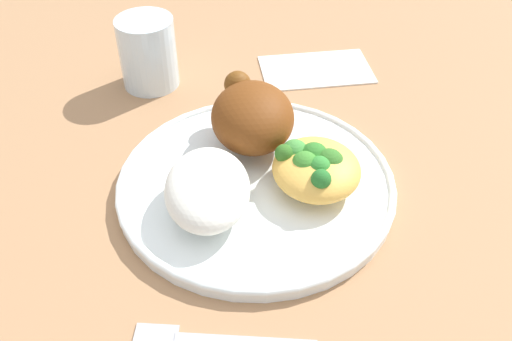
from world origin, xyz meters
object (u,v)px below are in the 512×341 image
Objects in this scene: plate at (256,184)px; water_glass at (148,53)px; roasted_chicken at (251,116)px; fork at (213,339)px; napkin at (316,69)px; mac_cheese_with_broccoli at (315,166)px; rice_pile at (207,189)px.

plate is 3.19× the size of water_glass.
plate is 2.57× the size of roasted_chicken.
water_glass is at bearing 11.48° from fork.
water_glass reaches higher than napkin.
roasted_chicken is 0.19m from napkin.
roasted_chicken is at bearing 149.99° from napkin.
roasted_chicken is 1.24× the size of water_glass.
fork is 0.41m from napkin.
mac_cheese_with_broccoli is 1.05× the size of water_glass.
napkin is at bearing -19.11° from fork.
roasted_chicken is (0.06, 0.00, 0.04)m from plate.
mac_cheese_with_broccoli reaches higher than plate.
rice_pile is 0.29m from napkin.
rice_pile is 0.25m from water_glass.
water_glass is 0.61× the size of napkin.
roasted_chicken is 0.76× the size of napkin.
rice_pile is 0.14m from fork.
water_glass is at bearing 30.43° from plate.
rice_pile is at bearing -163.03° from water_glass.
water_glass is at bearing 94.83° from napkin.
napkin is (0.23, -0.03, -0.03)m from mac_cheese_with_broccoli.
mac_cheese_with_broccoli reaches higher than fork.
water_glass is at bearing 39.56° from roasted_chicken.
napkin is (0.25, -0.14, -0.03)m from rice_pile.
plate is 0.07m from roasted_chicken.
rice_pile is at bearing 151.66° from napkin.
napkin is (0.22, -0.09, -0.01)m from plate.
mac_cheese_with_broccoli is at bearing -140.03° from roasted_chicken.
fork is 1.02× the size of napkin.
napkin is at bearing -30.01° from roasted_chicken.
water_glass is at bearing 39.69° from mac_cheese_with_broccoli.
fork reaches higher than napkin.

